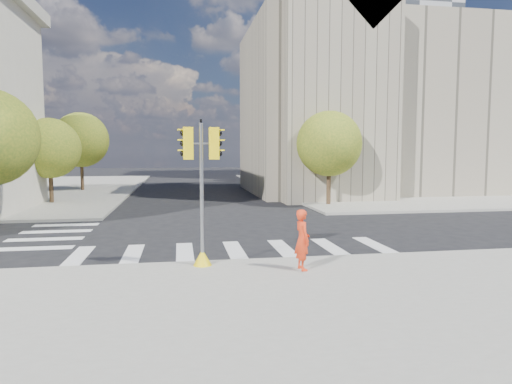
# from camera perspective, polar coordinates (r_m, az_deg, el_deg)

# --- Properties ---
(ground) EXTENTS (160.00, 160.00, 0.00)m
(ground) POSITION_cam_1_polar(r_m,az_deg,el_deg) (18.71, -3.12, -5.95)
(ground) COLOR black
(ground) RESTS_ON ground
(sidewalk_near) EXTENTS (30.00, 14.00, 0.15)m
(sidewalk_near) POSITION_cam_1_polar(r_m,az_deg,el_deg) (8.32, 6.07, -20.04)
(sidewalk_near) COLOR gray
(sidewalk_near) RESTS_ON ground
(sidewalk_far_right) EXTENTS (28.00, 40.00, 0.15)m
(sidewalk_far_right) POSITION_cam_1_polar(r_m,az_deg,el_deg) (49.56, 16.84, 0.89)
(sidewalk_far_right) COLOR gray
(sidewalk_far_right) RESTS_ON ground
(civic_building) EXTENTS (26.00, 16.00, 19.39)m
(civic_building) POSITION_cam_1_polar(r_m,az_deg,el_deg) (41.48, 15.86, 10.06)
(civic_building) COLOR gray
(civic_building) RESTS_ON ground
(office_tower) EXTENTS (20.00, 18.00, 30.00)m
(office_tower) POSITION_cam_1_polar(r_m,az_deg,el_deg) (65.86, 12.39, 15.04)
(office_tower) COLOR #9EA0A3
(office_tower) RESTS_ON ground
(tree_lw_mid) EXTENTS (4.00, 4.00, 5.77)m
(tree_lw_mid) POSITION_cam_1_polar(r_m,az_deg,el_deg) (33.32, -24.39, 5.00)
(tree_lw_mid) COLOR #382616
(tree_lw_mid) RESTS_ON ground
(tree_lw_far) EXTENTS (4.80, 4.80, 6.95)m
(tree_lw_far) POSITION_cam_1_polar(r_m,az_deg,el_deg) (43.08, -21.04, 6.09)
(tree_lw_far) COLOR #382616
(tree_lw_far) RESTS_ON ground
(tree_re_near) EXTENTS (4.20, 4.20, 6.16)m
(tree_re_near) POSITION_cam_1_polar(r_m,az_deg,el_deg) (29.81, 9.14, 5.98)
(tree_re_near) COLOR #382616
(tree_re_near) RESTS_ON ground
(tree_re_mid) EXTENTS (4.60, 4.60, 6.66)m
(tree_re_mid) POSITION_cam_1_polar(r_m,az_deg,el_deg) (41.36, 3.77, 6.22)
(tree_re_mid) COLOR #382616
(tree_re_mid) RESTS_ON ground
(tree_re_far) EXTENTS (4.00, 4.00, 5.88)m
(tree_re_far) POSITION_cam_1_polar(r_m,az_deg,el_deg) (53.10, 0.75, 5.48)
(tree_re_far) COLOR #382616
(tree_re_far) RESTS_ON ground
(lamp_near) EXTENTS (0.35, 0.18, 8.11)m
(lamp_near) POSITION_cam_1_polar(r_m,az_deg,el_deg) (33.78, 7.76, 6.79)
(lamp_near) COLOR black
(lamp_near) RESTS_ON sidewalk_far_right
(lamp_far) EXTENTS (0.35, 0.18, 8.11)m
(lamp_far) POSITION_cam_1_polar(r_m,az_deg,el_deg) (47.33, 2.67, 6.37)
(lamp_far) COLOR black
(lamp_far) RESTS_ON sidewalk_far_right
(traffic_signal) EXTENTS (1.06, 0.56, 4.39)m
(traffic_signal) POSITION_cam_1_polar(r_m,az_deg,el_deg) (13.75, -6.79, -1.58)
(traffic_signal) COLOR yellow
(traffic_signal) RESTS_ON sidewalk_near
(photographer) EXTENTS (0.51, 0.70, 1.78)m
(photographer) POSITION_cam_1_polar(r_m,az_deg,el_deg) (13.37, 5.81, -5.94)
(photographer) COLOR red
(photographer) RESTS_ON sidewalk_near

